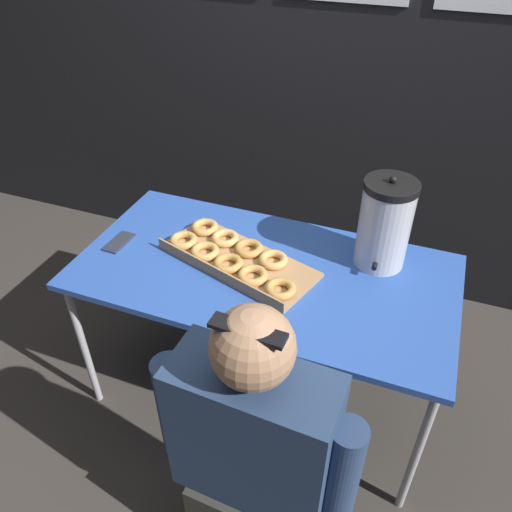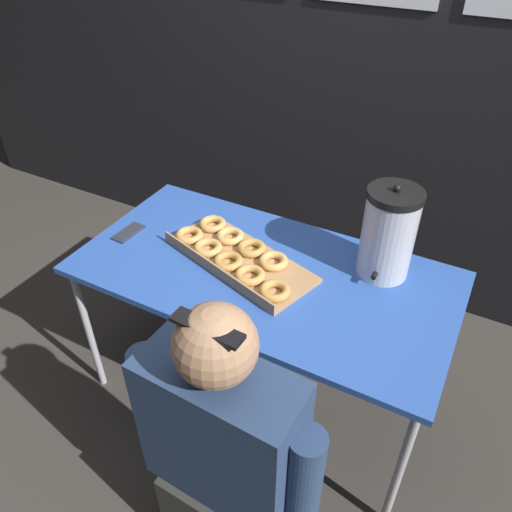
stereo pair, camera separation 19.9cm
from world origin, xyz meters
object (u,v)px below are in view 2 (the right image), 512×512
at_px(donut_box, 236,255).
at_px(coffee_urn, 388,233).
at_px(cell_phone, 129,232).
at_px(person_seated, 224,460).

xyz_separation_m(donut_box, coffee_urn, (0.55, 0.21, 0.16)).
distance_m(coffee_urn, cell_phone, 1.12).
bearing_deg(cell_phone, donut_box, 9.51).
height_order(donut_box, cell_phone, donut_box).
xyz_separation_m(coffee_urn, person_seated, (-0.20, -0.91, -0.37)).
height_order(coffee_urn, person_seated, person_seated).
xyz_separation_m(cell_phone, person_seated, (0.87, -0.64, -0.19)).
xyz_separation_m(donut_box, cell_phone, (-0.52, -0.06, -0.02)).
bearing_deg(donut_box, cell_phone, -155.90).
height_order(donut_box, person_seated, person_seated).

